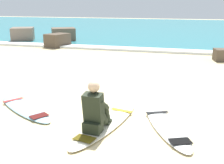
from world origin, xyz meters
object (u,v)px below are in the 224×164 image
surfboard_main (106,124)px  surfboard_spare_far (167,126)px  shoreline_rock (222,55)px  surfboard_spare_near (25,108)px  surfer_seated (95,111)px

surfboard_main → surfboard_spare_far: same height
surfboard_spare_far → shoreline_rock: bearing=78.3°
surfboard_main → shoreline_rock: shoreline_rock is taller
surfboard_spare_near → shoreline_rock: 8.69m
surfboard_spare_far → shoreline_rock: 7.52m
surfboard_spare_near → surfboard_spare_far: same height
surfboard_main → shoreline_rock: bearing=70.5°
surfer_seated → surfboard_spare_far: 1.44m
surfboard_spare_near → surfboard_spare_far: (3.19, -0.07, 0.00)m
surfboard_spare_near → surfboard_spare_far: bearing=-1.3°
shoreline_rock → surfer_seated: bearing=-109.2°
surfer_seated → shoreline_rock: size_ratio=1.41×
surfboard_spare_far → shoreline_rock: size_ratio=3.33×
surfboard_main → surfboard_spare_far: (1.16, 0.23, 0.00)m
surfboard_main → surfer_seated: bearing=-103.1°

